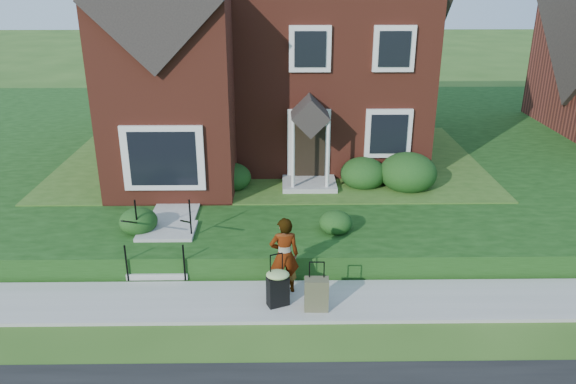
{
  "coord_description": "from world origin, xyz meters",
  "views": [
    {
      "loc": [
        0.35,
        -10.37,
        6.69
      ],
      "look_at": [
        0.52,
        2.0,
        1.79
      ],
      "focal_mm": 35.0,
      "sensor_mm": 36.0,
      "label": 1
    }
  ],
  "objects_px": {
    "front_steps": "(164,245)",
    "suitcase_olive": "(316,294)",
    "suitcase_black": "(278,286)",
    "woman": "(284,255)"
  },
  "relations": [
    {
      "from": "front_steps",
      "to": "suitcase_black",
      "type": "bearing_deg",
      "value": -36.28
    },
    {
      "from": "front_steps",
      "to": "suitcase_olive",
      "type": "height_order",
      "value": "front_steps"
    },
    {
      "from": "suitcase_black",
      "to": "suitcase_olive",
      "type": "relative_size",
      "value": 1.09
    },
    {
      "from": "front_steps",
      "to": "suitcase_olive",
      "type": "relative_size",
      "value": 1.87
    },
    {
      "from": "front_steps",
      "to": "woman",
      "type": "bearing_deg",
      "value": -26.83
    },
    {
      "from": "suitcase_black",
      "to": "woman",
      "type": "bearing_deg",
      "value": 53.46
    },
    {
      "from": "front_steps",
      "to": "suitcase_black",
      "type": "distance_m",
      "value": 3.44
    },
    {
      "from": "front_steps",
      "to": "suitcase_black",
      "type": "xyz_separation_m",
      "value": [
        2.77,
        -2.04,
        0.06
      ]
    },
    {
      "from": "front_steps",
      "to": "suitcase_black",
      "type": "height_order",
      "value": "front_steps"
    },
    {
      "from": "woman",
      "to": "front_steps",
      "type": "bearing_deg",
      "value": -33.57
    }
  ]
}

